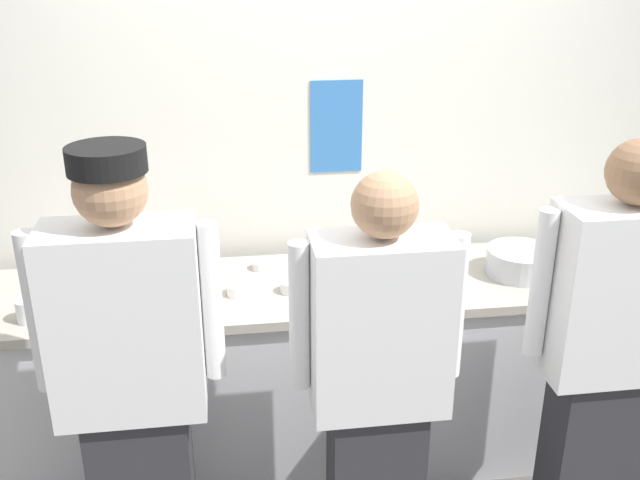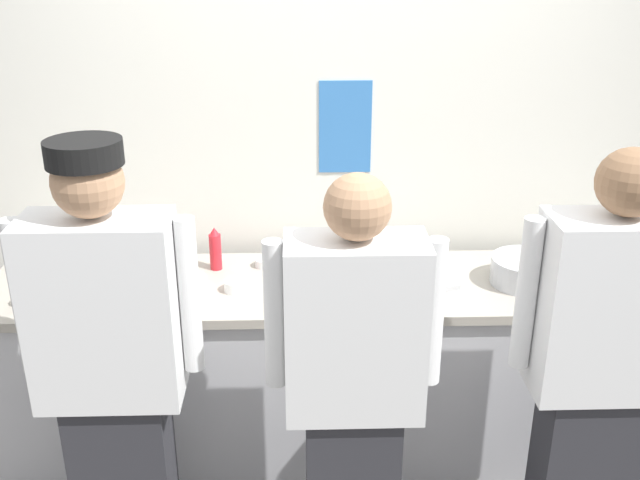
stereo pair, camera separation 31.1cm
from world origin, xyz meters
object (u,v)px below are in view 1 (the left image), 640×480
(plate_stack_rear, at_px, (184,295))
(mixing_bowl_steel, at_px, (520,262))
(squeeze_bottle_primary, at_px, (212,254))
(ramekin_yellow_sauce, at_px, (261,265))
(chef_far_right, at_px, (608,353))
(deli_cup, at_px, (28,310))
(ramekin_orange_sauce, at_px, (161,276))
(chef_center, at_px, (378,386))
(ramekin_green_sauce, at_px, (238,289))
(sheet_tray, at_px, (391,276))
(plate_stack_front, at_px, (591,253))
(chefs_knife, at_px, (524,261))
(ramekin_red_sauce, at_px, (291,286))
(chef_near_left, at_px, (132,382))

(plate_stack_rear, xyz_separation_m, mixing_bowl_steel, (1.46, 0.10, 0.02))
(squeeze_bottle_primary, bearing_deg, ramekin_yellow_sauce, 4.60)
(chef_far_right, height_order, deli_cup, chef_far_right)
(squeeze_bottle_primary, xyz_separation_m, ramekin_orange_sauce, (-0.22, -0.05, -0.07))
(chef_center, xyz_separation_m, plate_stack_rear, (-0.67, 0.62, 0.09))
(plate_stack_rear, bearing_deg, deli_cup, -174.80)
(ramekin_orange_sauce, bearing_deg, ramekin_green_sauce, -28.48)
(sheet_tray, bearing_deg, plate_stack_front, 3.21)
(plate_stack_rear, bearing_deg, chefs_knife, 7.67)
(mixing_bowl_steel, xyz_separation_m, ramekin_orange_sauce, (-1.57, 0.14, -0.03))
(plate_stack_rear, relative_size, mixing_bowl_steel, 0.71)
(sheet_tray, height_order, squeeze_bottle_primary, squeeze_bottle_primary)
(chef_center, relative_size, plate_stack_rear, 7.52)
(chef_center, relative_size, sheet_tray, 3.21)
(chef_center, relative_size, chefs_knife, 5.92)
(ramekin_red_sauce, bearing_deg, chef_near_left, -133.30)
(ramekin_green_sauce, bearing_deg, plate_stack_rear, -165.44)
(mixing_bowl_steel, bearing_deg, ramekin_orange_sauce, 175.02)
(chef_far_right, bearing_deg, chef_near_left, 179.91)
(mixing_bowl_steel, bearing_deg, deli_cup, -175.81)
(mixing_bowl_steel, height_order, chefs_knife, mixing_bowl_steel)
(chef_far_right, height_order, squeeze_bottle_primary, chef_far_right)
(mixing_bowl_steel, bearing_deg, sheet_tray, 177.08)
(chef_far_right, height_order, ramekin_yellow_sauce, chef_far_right)
(chef_center, relative_size, ramekin_green_sauce, 17.75)
(ramekin_red_sauce, bearing_deg, plate_stack_front, 5.14)
(chef_far_right, distance_m, ramekin_green_sauce, 1.45)
(plate_stack_rear, distance_m, ramekin_orange_sauce, 0.26)
(squeeze_bottle_primary, height_order, ramekin_green_sauce, squeeze_bottle_primary)
(deli_cup, bearing_deg, ramekin_orange_sauce, 30.65)
(plate_stack_rear, relative_size, ramekin_green_sauce, 2.36)
(ramekin_orange_sauce, bearing_deg, sheet_tray, -6.16)
(plate_stack_rear, distance_m, deli_cup, 0.60)
(plate_stack_front, xyz_separation_m, mixing_bowl_steel, (-0.38, -0.08, 0.02))
(plate_stack_front, xyz_separation_m, sheet_tray, (-0.95, -0.05, -0.03))
(chef_center, height_order, plate_stack_rear, chef_center)
(ramekin_green_sauce, distance_m, deli_cup, 0.82)
(plate_stack_rear, distance_m, squeeze_bottle_primary, 0.31)
(ramekin_red_sauce, relative_size, deli_cup, 0.93)
(plate_stack_rear, xyz_separation_m, sheet_tray, (0.89, 0.13, -0.03))
(plate_stack_front, bearing_deg, ramekin_green_sauce, -175.66)
(chef_center, height_order, chefs_knife, chef_center)
(sheet_tray, distance_m, ramekin_yellow_sauce, 0.59)
(plate_stack_front, xyz_separation_m, ramekin_red_sauce, (-1.40, -0.13, -0.02))
(chefs_knife, bearing_deg, ramekin_red_sauce, -172.04)
(chef_center, xyz_separation_m, ramekin_orange_sauce, (-0.78, 0.85, 0.07))
(plate_stack_rear, relative_size, sheet_tray, 0.43)
(chef_near_left, bearing_deg, plate_stack_front, 20.68)
(chef_near_left, bearing_deg, plate_stack_rear, 75.07)
(deli_cup, bearing_deg, chef_near_left, -49.51)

